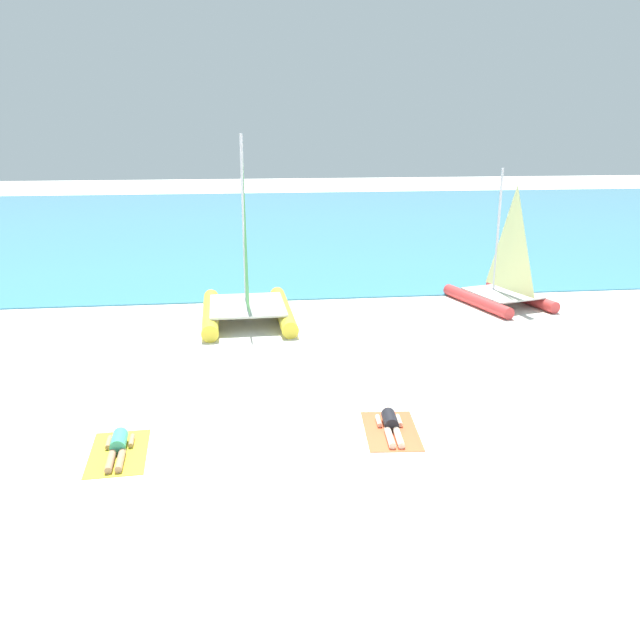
% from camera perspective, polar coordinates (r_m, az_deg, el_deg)
% --- Properties ---
extents(ground_plane, '(120.00, 120.00, 0.00)m').
position_cam_1_polar(ground_plane, '(22.16, -1.46, 0.35)').
color(ground_plane, white).
extents(ocean_water, '(120.00, 40.00, 0.05)m').
position_cam_1_polar(ocean_water, '(43.76, -4.36, 8.38)').
color(ocean_water, teal).
rests_on(ocean_water, ground).
extents(sailboat_yellow, '(3.02, 4.62, 5.93)m').
position_cam_1_polar(sailboat_yellow, '(21.51, -6.36, 2.18)').
color(sailboat_yellow, yellow).
rests_on(sailboat_yellow, ground).
extents(sailboat_red, '(3.21, 4.14, 4.76)m').
position_cam_1_polar(sailboat_red, '(24.27, 15.48, 2.91)').
color(sailboat_red, '#CC3838').
rests_on(sailboat_red, ground).
extents(towel_left, '(1.20, 1.96, 0.01)m').
position_cam_1_polar(towel_left, '(13.72, -17.05, -10.94)').
color(towel_left, yellow).
rests_on(towel_left, ground).
extents(sunbather_left, '(0.56, 1.57, 0.30)m').
position_cam_1_polar(sunbather_left, '(13.73, -17.06, -10.35)').
color(sunbather_left, '#3FB28C').
rests_on(sunbather_left, towel_left).
extents(towel_right, '(1.26, 1.99, 0.01)m').
position_cam_1_polar(towel_right, '(14.09, 6.17, -9.51)').
color(towel_right, '#EA5933').
rests_on(towel_right, ground).
extents(sunbather_right, '(0.58, 1.57, 0.30)m').
position_cam_1_polar(sunbather_right, '(14.09, 6.15, -8.93)').
color(sunbather_right, black).
rests_on(sunbather_right, towel_right).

